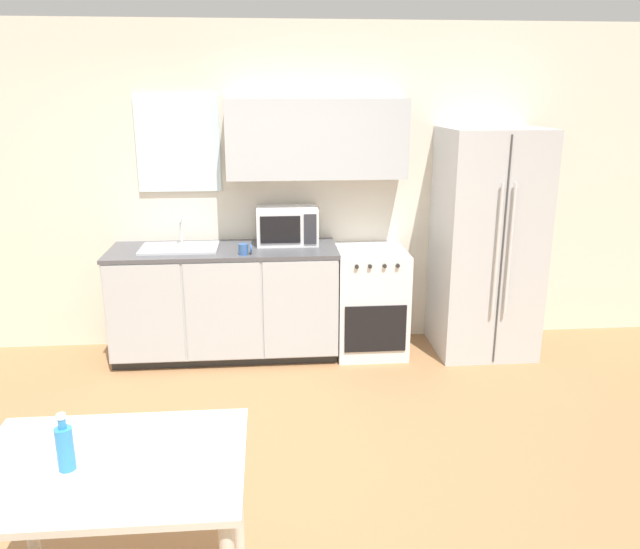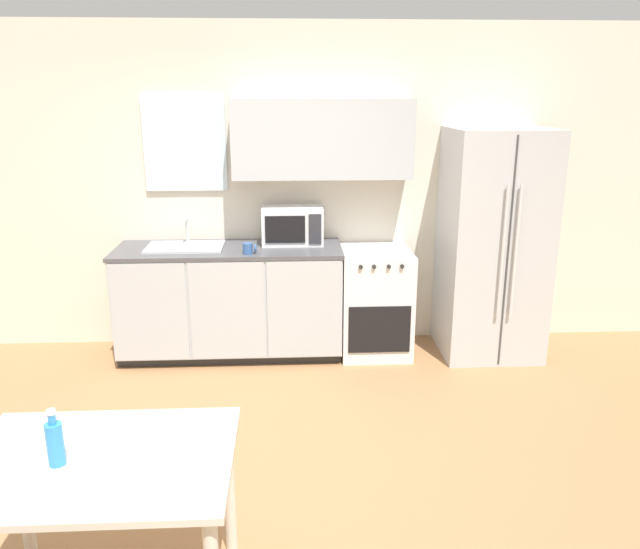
{
  "view_description": "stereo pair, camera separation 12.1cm",
  "coord_description": "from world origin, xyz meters",
  "px_view_note": "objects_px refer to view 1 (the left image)",
  "views": [
    {
      "loc": [
        0.09,
        -3.2,
        2.14
      ],
      "look_at": [
        0.41,
        0.52,
        1.05
      ],
      "focal_mm": 35.0,
      "sensor_mm": 36.0,
      "label": 1
    },
    {
      "loc": [
        0.21,
        -3.21,
        2.14
      ],
      "look_at": [
        0.41,
        0.52,
        1.05
      ],
      "focal_mm": 35.0,
      "sensor_mm": 36.0,
      "label": 2
    }
  ],
  "objects_px": {
    "coffee_mug": "(244,249)",
    "drink_bottle": "(65,447)",
    "refrigerator": "(486,243)",
    "microwave": "(287,226)",
    "dining_table": "(111,486)",
    "oven_range": "(370,301)"
  },
  "relations": [
    {
      "from": "oven_range",
      "to": "refrigerator",
      "type": "relative_size",
      "value": 0.47
    },
    {
      "from": "refrigerator",
      "to": "drink_bottle",
      "type": "relative_size",
      "value": 7.89
    },
    {
      "from": "refrigerator",
      "to": "drink_bottle",
      "type": "distance_m",
      "value": 3.77
    },
    {
      "from": "refrigerator",
      "to": "coffee_mug",
      "type": "bearing_deg",
      "value": -175.16
    },
    {
      "from": "oven_range",
      "to": "dining_table",
      "type": "relative_size",
      "value": 0.82
    },
    {
      "from": "drink_bottle",
      "to": "coffee_mug",
      "type": "bearing_deg",
      "value": 76.52
    },
    {
      "from": "dining_table",
      "to": "oven_range",
      "type": "bearing_deg",
      "value": 61.28
    },
    {
      "from": "oven_range",
      "to": "microwave",
      "type": "xyz_separation_m",
      "value": [
        -0.69,
        0.12,
        0.64
      ]
    },
    {
      "from": "coffee_mug",
      "to": "drink_bottle",
      "type": "height_order",
      "value": "coffee_mug"
    },
    {
      "from": "refrigerator",
      "to": "dining_table",
      "type": "height_order",
      "value": "refrigerator"
    },
    {
      "from": "oven_range",
      "to": "coffee_mug",
      "type": "xyz_separation_m",
      "value": [
        -1.03,
        -0.21,
        0.53
      ]
    },
    {
      "from": "drink_bottle",
      "to": "microwave",
      "type": "bearing_deg",
      "value": 71.65
    },
    {
      "from": "oven_range",
      "to": "microwave",
      "type": "bearing_deg",
      "value": 169.81
    },
    {
      "from": "dining_table",
      "to": "coffee_mug",
      "type": "bearing_deg",
      "value": 79.54
    },
    {
      "from": "drink_bottle",
      "to": "refrigerator",
      "type": "bearing_deg",
      "value": 46.21
    },
    {
      "from": "microwave",
      "to": "dining_table",
      "type": "distance_m",
      "value": 3.0
    },
    {
      "from": "microwave",
      "to": "drink_bottle",
      "type": "relative_size",
      "value": 2.12
    },
    {
      "from": "oven_range",
      "to": "drink_bottle",
      "type": "distance_m",
      "value": 3.24
    },
    {
      "from": "oven_range",
      "to": "dining_table",
      "type": "height_order",
      "value": "oven_range"
    },
    {
      "from": "coffee_mug",
      "to": "drink_bottle",
      "type": "xyz_separation_m",
      "value": [
        -0.61,
        -2.55,
        -0.14
      ]
    },
    {
      "from": "oven_range",
      "to": "dining_table",
      "type": "xyz_separation_m",
      "value": [
        -1.5,
        -2.73,
        0.18
      ]
    },
    {
      "from": "dining_table",
      "to": "microwave",
      "type": "bearing_deg",
      "value": 74.14
    }
  ]
}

